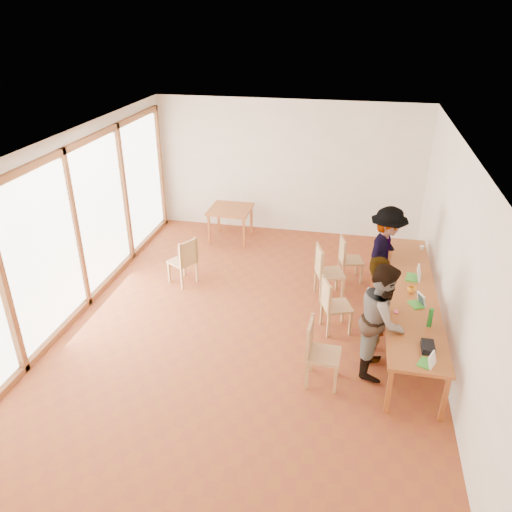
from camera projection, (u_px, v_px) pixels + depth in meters
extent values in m
plane|color=brown|center=(251.00, 323.00, 8.33)|extent=(8.00, 8.00, 0.00)
cube|color=white|center=(288.00, 168.00, 11.16)|extent=(6.00, 0.10, 3.00)
cube|color=white|center=(148.00, 440.00, 4.16)|extent=(6.00, 0.10, 3.00)
cube|color=white|center=(455.00, 260.00, 7.12)|extent=(0.10, 8.00, 3.00)
cube|color=white|center=(74.00, 226.00, 8.19)|extent=(0.10, 8.00, 3.00)
cube|color=white|center=(249.00, 143.00, 6.98)|extent=(6.00, 8.00, 0.04)
cube|color=#A55324|center=(410.00, 292.00, 7.81)|extent=(0.80, 4.00, 0.05)
cube|color=#A55324|center=(389.00, 391.00, 6.34)|extent=(0.06, 0.06, 0.70)
cube|color=#A55324|center=(383.00, 257.00, 9.74)|extent=(0.06, 0.06, 0.70)
cube|color=#A55324|center=(445.00, 399.00, 6.22)|extent=(0.06, 0.06, 0.70)
cube|color=#A55324|center=(419.00, 260.00, 9.62)|extent=(0.06, 0.06, 0.70)
cube|color=#A55324|center=(230.00, 209.00, 11.01)|extent=(0.90, 0.90, 0.05)
cube|color=#A55324|center=(209.00, 230.00, 10.91)|extent=(0.05, 0.05, 0.70)
cube|color=#A55324|center=(219.00, 217.00, 11.59)|extent=(0.05, 0.05, 0.70)
cube|color=#A55324|center=(244.00, 233.00, 10.77)|extent=(0.05, 0.05, 0.70)
cube|color=#A55324|center=(251.00, 220.00, 11.45)|extent=(0.05, 0.05, 0.70)
cube|color=tan|center=(324.00, 355.00, 6.83)|extent=(0.47, 0.47, 0.04)
cube|color=tan|center=(310.00, 337.00, 6.76)|extent=(0.06, 0.45, 0.47)
cube|color=tan|center=(337.00, 306.00, 7.97)|extent=(0.56, 0.56, 0.04)
cube|color=tan|center=(326.00, 294.00, 7.84)|extent=(0.19, 0.42, 0.45)
cube|color=tan|center=(330.00, 273.00, 8.89)|extent=(0.59, 0.59, 0.04)
cube|color=tan|center=(319.00, 261.00, 8.75)|extent=(0.19, 0.45, 0.49)
cube|color=tan|center=(351.00, 260.00, 9.48)|extent=(0.50, 0.50, 0.04)
cube|color=tan|center=(343.00, 249.00, 9.36)|extent=(0.14, 0.40, 0.43)
cube|color=tan|center=(182.00, 261.00, 9.38)|extent=(0.59, 0.59, 0.04)
cube|color=tan|center=(188.00, 253.00, 9.15)|extent=(0.25, 0.39, 0.45)
imported|color=gray|center=(376.00, 308.00, 7.22)|extent=(0.54, 0.69, 1.66)
imported|color=gray|center=(382.00, 319.00, 6.93)|extent=(0.71, 0.88, 1.69)
imported|color=gray|center=(386.00, 254.00, 8.72)|extent=(0.97, 1.26, 1.73)
cube|color=green|center=(425.00, 363.00, 6.21)|extent=(0.23, 0.26, 0.02)
cube|color=white|center=(432.00, 360.00, 6.13)|extent=(0.14, 0.20, 0.18)
cube|color=green|center=(416.00, 305.00, 7.42)|extent=(0.24, 0.27, 0.02)
cube|color=white|center=(422.00, 299.00, 7.40)|extent=(0.15, 0.22, 0.19)
cube|color=green|center=(412.00, 277.00, 8.16)|extent=(0.24, 0.30, 0.03)
cube|color=white|center=(419.00, 273.00, 8.08)|extent=(0.12, 0.26, 0.23)
imported|color=orange|center=(411.00, 290.00, 7.74)|extent=(0.16, 0.16, 0.10)
cylinder|color=#1C7225|center=(430.00, 318.00, 6.88)|extent=(0.07, 0.07, 0.28)
cylinder|color=silver|center=(390.00, 238.00, 9.48)|extent=(0.07, 0.07, 0.09)
cylinder|color=white|center=(422.00, 247.00, 9.14)|extent=(0.08, 0.08, 0.06)
cube|color=#E75278|center=(396.00, 312.00, 7.25)|extent=(0.05, 0.10, 0.01)
cube|color=black|center=(428.00, 347.00, 6.44)|extent=(0.16, 0.26, 0.09)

